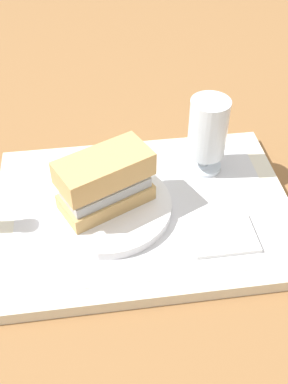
{
  "coord_description": "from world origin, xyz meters",
  "views": [
    {
      "loc": [
        -0.07,
        -0.48,
        0.51
      ],
      "look_at": [
        0.0,
        0.0,
        0.05
      ],
      "focal_mm": 43.02,
      "sensor_mm": 36.0,
      "label": 1
    }
  ],
  "objects": [
    {
      "name": "ground_plane",
      "position": [
        0.0,
        0.0,
        0.0
      ],
      "size": [
        3.0,
        3.0,
        0.0
      ],
      "primitive_type": "plane",
      "color": "olive"
    },
    {
      "name": "tray",
      "position": [
        0.0,
        0.0,
        0.01
      ],
      "size": [
        0.44,
        0.32,
        0.02
      ],
      "primitive_type": "cube",
      "color": "beige",
      "rests_on": "ground_plane"
    },
    {
      "name": "placemat",
      "position": [
        0.0,
        0.0,
        0.02
      ],
      "size": [
        0.38,
        0.27,
        0.0
      ],
      "primitive_type": "cube",
      "color": "silver",
      "rests_on": "tray"
    },
    {
      "name": "plate",
      "position": [
        -0.05,
        0.0,
        0.03
      ],
      "size": [
        0.19,
        0.19,
        0.01
      ],
      "primitive_type": "cylinder",
      "color": "white",
      "rests_on": "placemat"
    },
    {
      "name": "sandwich",
      "position": [
        -0.05,
        0.0,
        0.08
      ],
      "size": [
        0.14,
        0.11,
        0.08
      ],
      "rotation": [
        0.0,
        0.0,
        0.45
      ],
      "color": "tan",
      "rests_on": "plate"
    },
    {
      "name": "beer_glass",
      "position": [
        0.11,
        0.08,
        0.09
      ],
      "size": [
        0.06,
        0.06,
        0.12
      ],
      "color": "silver",
      "rests_on": "placemat"
    },
    {
      "name": "napkin_folded",
      "position": [
        0.1,
        -0.07,
        0.02
      ],
      "size": [
        0.09,
        0.07,
        0.01
      ],
      "primitive_type": "cube",
      "color": "white",
      "rests_on": "placemat"
    }
  ]
}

